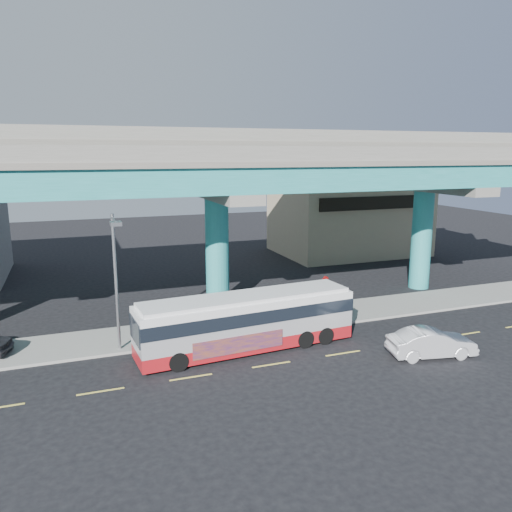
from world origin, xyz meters
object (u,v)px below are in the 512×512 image
object	(u,v)px
transit_bus	(247,320)
stop_sign	(325,288)
sedan	(431,343)
street_lamp	(116,264)

from	to	relation	value
transit_bus	stop_sign	distance (m)	6.16
sedan	stop_sign	distance (m)	7.08
sedan	transit_bus	bearing A→B (deg)	75.27
street_lamp	transit_bus	bearing A→B (deg)	-13.41
sedan	stop_sign	xyz separation A→B (m)	(-2.71, 6.37, 1.47)
transit_bus	stop_sign	bearing A→B (deg)	16.87
sedan	street_lamp	distance (m)	16.30
transit_bus	street_lamp	world-z (taller)	street_lamp
transit_bus	stop_sign	world-z (taller)	transit_bus
street_lamp	stop_sign	size ratio (longest dim) A/B	2.52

